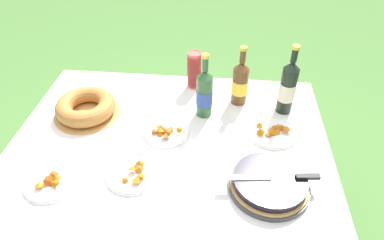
{
  "coord_description": "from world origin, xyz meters",
  "views": [
    {
      "loc": [
        0.21,
        -1.1,
        1.74
      ],
      "look_at": [
        0.09,
        0.09,
        0.76
      ],
      "focal_mm": 32.0,
      "sensor_mm": 36.0,
      "label": 1
    }
  ],
  "objects_px": {
    "bundt_cake": "(86,107)",
    "cup_stack": "(194,70)",
    "snack_plate_near": "(50,182)",
    "cider_bottle_amber": "(240,83)",
    "snack_plate_left": "(134,173)",
    "serving_knife": "(278,177)",
    "cider_bottle_green": "(204,93)",
    "snack_plate_right": "(272,131)",
    "snack_plate_far": "(166,131)",
    "berry_tart": "(269,183)",
    "juice_bottle_red": "(288,87)"
  },
  "relations": [
    {
      "from": "bundt_cake",
      "to": "cup_stack",
      "type": "distance_m",
      "value": 0.58
    },
    {
      "from": "snack_plate_near",
      "to": "cider_bottle_amber",
      "type": "bearing_deg",
      "value": 40.29
    },
    {
      "from": "cup_stack",
      "to": "snack_plate_left",
      "type": "xyz_separation_m",
      "value": [
        -0.18,
        -0.66,
        -0.09
      ]
    },
    {
      "from": "serving_knife",
      "to": "cup_stack",
      "type": "xyz_separation_m",
      "value": [
        -0.38,
        0.67,
        0.04
      ]
    },
    {
      "from": "bundt_cake",
      "to": "cider_bottle_green",
      "type": "bearing_deg",
      "value": 5.84
    },
    {
      "from": "cup_stack",
      "to": "snack_plate_right",
      "type": "height_order",
      "value": "cup_stack"
    },
    {
      "from": "cup_stack",
      "to": "snack_plate_far",
      "type": "height_order",
      "value": "cup_stack"
    },
    {
      "from": "snack_plate_right",
      "to": "snack_plate_left",
      "type": "bearing_deg",
      "value": -151.87
    },
    {
      "from": "snack_plate_right",
      "to": "snack_plate_far",
      "type": "bearing_deg",
      "value": -174.43
    },
    {
      "from": "snack_plate_near",
      "to": "snack_plate_left",
      "type": "relative_size",
      "value": 0.9
    },
    {
      "from": "cider_bottle_amber",
      "to": "cider_bottle_green",
      "type": "bearing_deg",
      "value": -144.96
    },
    {
      "from": "snack_plate_right",
      "to": "berry_tart",
      "type": "bearing_deg",
      "value": -97.1
    },
    {
      "from": "cider_bottle_green",
      "to": "juice_bottle_red",
      "type": "height_order",
      "value": "juice_bottle_red"
    },
    {
      "from": "cider_bottle_amber",
      "to": "berry_tart",
      "type": "bearing_deg",
      "value": -78.44
    },
    {
      "from": "juice_bottle_red",
      "to": "snack_plate_right",
      "type": "height_order",
      "value": "juice_bottle_red"
    },
    {
      "from": "juice_bottle_red",
      "to": "snack_plate_right",
      "type": "relative_size",
      "value": 1.55
    },
    {
      "from": "snack_plate_near",
      "to": "snack_plate_far",
      "type": "bearing_deg",
      "value": 40.25
    },
    {
      "from": "berry_tart",
      "to": "juice_bottle_red",
      "type": "distance_m",
      "value": 0.53
    },
    {
      "from": "bundt_cake",
      "to": "snack_plate_right",
      "type": "height_order",
      "value": "bundt_cake"
    },
    {
      "from": "snack_plate_left",
      "to": "serving_knife",
      "type": "bearing_deg",
      "value": -1.27
    },
    {
      "from": "snack_plate_near",
      "to": "snack_plate_right",
      "type": "xyz_separation_m",
      "value": [
        0.89,
        0.39,
        -0.0
      ]
    },
    {
      "from": "berry_tart",
      "to": "bundt_cake",
      "type": "xyz_separation_m",
      "value": [
        -0.85,
        0.38,
        0.02
      ]
    },
    {
      "from": "bundt_cake",
      "to": "berry_tart",
      "type": "bearing_deg",
      "value": -23.99
    },
    {
      "from": "serving_knife",
      "to": "snack_plate_far",
      "type": "bearing_deg",
      "value": -35.85
    },
    {
      "from": "snack_plate_left",
      "to": "snack_plate_far",
      "type": "xyz_separation_m",
      "value": [
        0.09,
        0.26,
        0.0
      ]
    },
    {
      "from": "bundt_cake",
      "to": "cider_bottle_amber",
      "type": "distance_m",
      "value": 0.76
    },
    {
      "from": "berry_tart",
      "to": "cider_bottle_green",
      "type": "distance_m",
      "value": 0.53
    },
    {
      "from": "snack_plate_left",
      "to": "snack_plate_right",
      "type": "xyz_separation_m",
      "value": [
        0.57,
        0.31,
        0.0
      ]
    },
    {
      "from": "serving_knife",
      "to": "snack_plate_near",
      "type": "xyz_separation_m",
      "value": [
        -0.88,
        -0.07,
        -0.05
      ]
    },
    {
      "from": "cider_bottle_green",
      "to": "snack_plate_far",
      "type": "height_order",
      "value": "cider_bottle_green"
    },
    {
      "from": "snack_plate_left",
      "to": "cider_bottle_amber",
      "type": "bearing_deg",
      "value": 52.12
    },
    {
      "from": "cup_stack",
      "to": "snack_plate_near",
      "type": "bearing_deg",
      "value": -123.66
    },
    {
      "from": "cider_bottle_green",
      "to": "snack_plate_near",
      "type": "height_order",
      "value": "cider_bottle_green"
    },
    {
      "from": "bundt_cake",
      "to": "snack_plate_near",
      "type": "bearing_deg",
      "value": -89.24
    },
    {
      "from": "snack_plate_far",
      "to": "cider_bottle_green",
      "type": "bearing_deg",
      "value": 45.09
    },
    {
      "from": "cider_bottle_amber",
      "to": "serving_knife",
      "type": "bearing_deg",
      "value": -75.51
    },
    {
      "from": "snack_plate_near",
      "to": "snack_plate_right",
      "type": "relative_size",
      "value": 0.89
    },
    {
      "from": "snack_plate_near",
      "to": "snack_plate_left",
      "type": "height_order",
      "value": "snack_plate_near"
    },
    {
      "from": "serving_knife",
      "to": "juice_bottle_red",
      "type": "height_order",
      "value": "juice_bottle_red"
    },
    {
      "from": "serving_knife",
      "to": "snack_plate_far",
      "type": "relative_size",
      "value": 1.77
    },
    {
      "from": "bundt_cake",
      "to": "cider_bottle_amber",
      "type": "height_order",
      "value": "cider_bottle_amber"
    },
    {
      "from": "bundt_cake",
      "to": "snack_plate_right",
      "type": "bearing_deg",
      "value": -3.64
    },
    {
      "from": "cider_bottle_green",
      "to": "juice_bottle_red",
      "type": "bearing_deg",
      "value": 9.73
    },
    {
      "from": "bundt_cake",
      "to": "juice_bottle_red",
      "type": "distance_m",
      "value": 0.97
    },
    {
      "from": "berry_tart",
      "to": "snack_plate_near",
      "type": "xyz_separation_m",
      "value": [
        -0.85,
        -0.07,
        -0.01
      ]
    },
    {
      "from": "serving_knife",
      "to": "snack_plate_near",
      "type": "distance_m",
      "value": 0.88
    },
    {
      "from": "cider_bottle_amber",
      "to": "snack_plate_near",
      "type": "bearing_deg",
      "value": -139.71
    },
    {
      "from": "berry_tart",
      "to": "cider_bottle_amber",
      "type": "xyz_separation_m",
      "value": [
        -0.11,
        0.56,
        0.09
      ]
    },
    {
      "from": "cup_stack",
      "to": "snack_plate_near",
      "type": "relative_size",
      "value": 1.0
    },
    {
      "from": "bundt_cake",
      "to": "snack_plate_far",
      "type": "bearing_deg",
      "value": -14.29
    }
  ]
}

